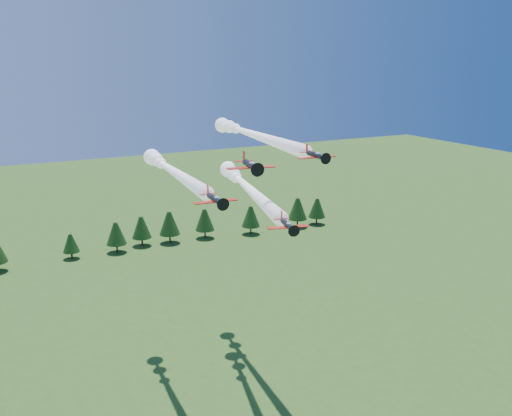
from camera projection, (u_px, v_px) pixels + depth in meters
name	position (u px, v px, depth m)	size (l,w,h in m)	color
plane_lead	(246.00, 186.00, 115.67)	(15.68, 50.12, 3.70)	black
plane_left	(170.00, 169.00, 115.71)	(8.46, 49.21, 3.70)	black
plane_right	(250.00, 133.00, 124.60)	(9.94, 55.10, 3.70)	black
plane_slot	(250.00, 165.00, 98.02)	(8.50, 9.31, 2.96)	black
treeline	(121.00, 233.00, 195.53)	(171.68, 14.69, 11.79)	#382314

